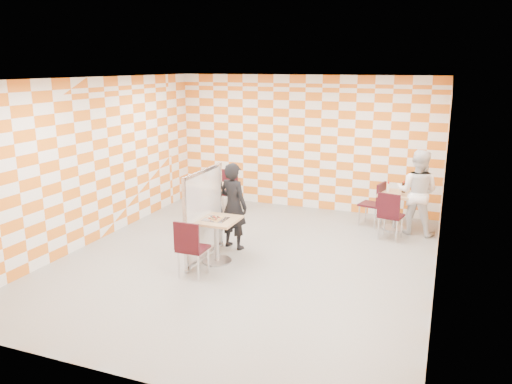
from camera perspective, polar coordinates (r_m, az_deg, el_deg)
room_shell at (r=8.58m, az=0.20°, el=2.85°), size 7.00×7.00×7.00m
main_table at (r=8.30m, az=-4.54°, el=-4.67°), size 0.70×0.70×0.75m
second_table at (r=10.31m, az=15.67°, el=-1.38°), size 0.70×0.70×0.75m
empty_table at (r=10.61m, az=-4.99°, el=-0.46°), size 0.70×0.70×0.75m
chair_main_front at (r=7.71m, az=-7.54°, el=-6.00°), size 0.42×0.43×0.92m
chair_second_front at (r=9.62m, az=15.05°, el=-2.25°), size 0.50×0.50×0.92m
chair_second_side at (r=10.36m, az=13.50°, el=-0.96°), size 0.52×0.51×0.92m
chair_empty_near at (r=9.90m, az=-6.93°, el=-1.38°), size 0.51×0.51×0.92m
chair_empty_far at (r=11.18m, az=-3.31°, el=0.52°), size 0.49×0.49×0.92m
partition at (r=8.37m, az=-5.95°, el=-2.53°), size 0.08×1.38×1.55m
man_dark at (r=8.85m, az=-2.61°, el=-1.60°), size 0.65×0.51×1.56m
man_white at (r=10.07m, az=17.93°, el=-0.03°), size 0.90×0.75×1.66m
pizza_on_foil at (r=8.21m, az=-4.62°, el=-3.00°), size 0.40×0.40×0.04m
sport_bottle at (r=10.31m, az=14.87°, el=0.56°), size 0.06×0.06×0.20m
soda_bottle at (r=10.30m, az=16.52°, el=0.51°), size 0.07×0.07×0.23m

